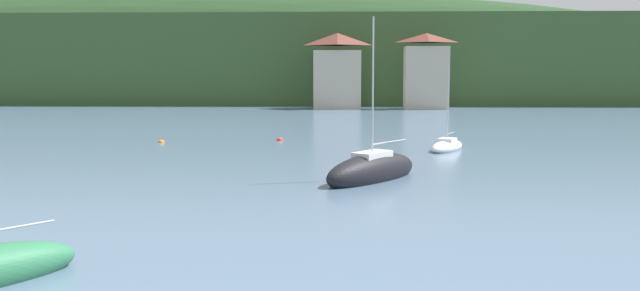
{
  "coord_description": "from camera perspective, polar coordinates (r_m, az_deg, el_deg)",
  "views": [
    {
      "loc": [
        1.08,
        9.5,
        5.35
      ],
      "look_at": [
        0.0,
        38.59,
        2.09
      ],
      "focal_mm": 37.77,
      "sensor_mm": 36.0,
      "label": 1
    }
  ],
  "objects": [
    {
      "name": "wooded_hillside",
      "position": [
        137.43,
        -6.29,
        6.55
      ],
      "size": [
        352.0,
        61.75,
        34.56
      ],
      "color": "#38562D",
      "rests_on": "ground_plane"
    },
    {
      "name": "shore_building_west",
      "position": [
        94.62,
        1.49,
        6.24
      ],
      "size": [
        6.86,
        5.1,
        10.49
      ],
      "color": "#BCB29E",
      "rests_on": "ground_plane"
    },
    {
      "name": "shore_building_westcentral",
      "position": [
        94.67,
        8.98,
        6.15
      ],
      "size": [
        6.29,
        3.82,
        10.42
      ],
      "color": "#BCB29E",
      "rests_on": "ground_plane"
    },
    {
      "name": "sailboat_far_2",
      "position": [
        45.98,
        10.7,
        -0.09
      ],
      "size": [
        3.41,
        4.67,
        5.95
      ],
      "rotation": [
        0.0,
        0.0,
        4.23
      ],
      "color": "white",
      "rests_on": "ground_plane"
    },
    {
      "name": "sailboat_mid_7",
      "position": [
        33.07,
        4.44,
        -2.15
      ],
      "size": [
        5.63,
        6.67,
        8.4
      ],
      "rotation": [
        0.0,
        0.0,
        4.07
      ],
      "color": "black",
      "rests_on": "ground_plane"
    },
    {
      "name": "mooring_buoy_near",
      "position": [
        51.2,
        -13.3,
        0.23
      ],
      "size": [
        0.46,
        0.46,
        0.46
      ],
      "primitive_type": "sphere",
      "color": "orange",
      "rests_on": "ground_plane"
    },
    {
      "name": "mooring_buoy_mid",
      "position": [
        51.38,
        -3.42,
        0.41
      ],
      "size": [
        0.51,
        0.51,
        0.51
      ],
      "primitive_type": "sphere",
      "color": "red",
      "rests_on": "ground_plane"
    }
  ]
}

